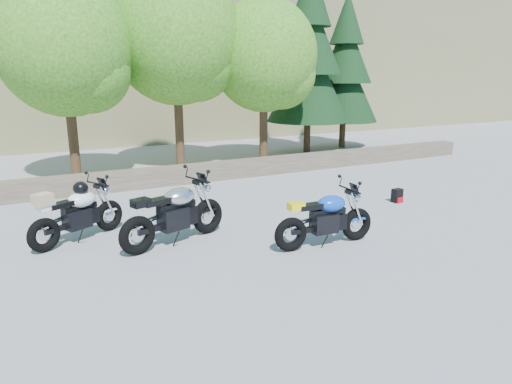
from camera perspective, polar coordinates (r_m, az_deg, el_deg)
ground at (r=8.37m, az=1.95°, el=-6.66°), size 90.00×90.00×0.00m
stone_wall at (r=13.18m, az=-9.83°, el=2.12°), size 22.00×0.55×0.50m
hillside at (r=35.75m, az=-17.34°, el=21.02°), size 80.00×30.00×15.00m
tree_decid_left at (r=14.02m, az=-22.35°, el=15.94°), size 3.67×3.67×5.62m
tree_decid_mid at (r=15.14m, az=-9.53°, el=18.13°), size 4.08×4.08×6.24m
tree_decid_right at (r=15.68m, az=1.44°, el=16.20°), size 3.54×3.54×5.41m
conifer_near at (r=18.06m, az=6.67°, el=16.45°), size 3.17×3.17×7.06m
conifer_far at (r=19.83m, az=11.10°, el=14.91°), size 2.82×2.82×6.27m
silver_bike at (r=8.43m, az=-10.11°, el=-2.76°), size 2.19×0.94×1.13m
white_bike at (r=9.05m, az=-21.48°, el=-2.42°), size 1.83×1.09×1.11m
blue_bike at (r=8.30m, az=8.71°, el=-3.40°), size 2.02×0.64×1.01m
backpack at (r=11.61m, az=17.24°, el=-0.45°), size 0.26×0.23×0.33m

